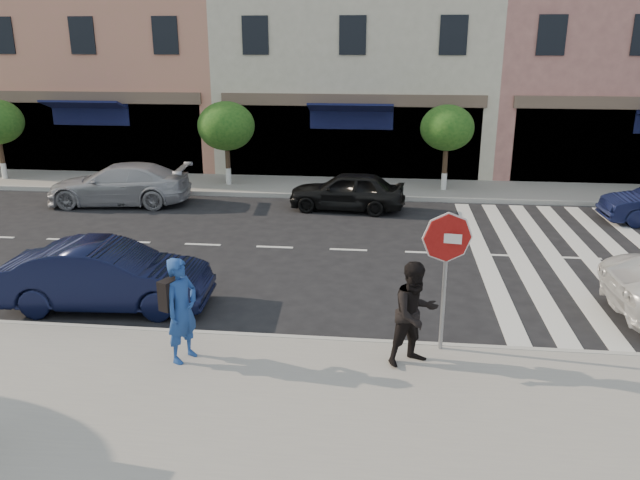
{
  "coord_description": "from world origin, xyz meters",
  "views": [
    {
      "loc": [
        1.0,
        -11.73,
        5.36
      ],
      "look_at": [
        -0.37,
        0.46,
        1.4
      ],
      "focal_mm": 35.0,
      "sensor_mm": 36.0,
      "label": 1
    }
  ],
  "objects": [
    {
      "name": "ground",
      "position": [
        0.0,
        0.0,
        0.0
      ],
      "size": [
        120.0,
        120.0,
        0.0
      ],
      "primitive_type": "plane",
      "color": "black",
      "rests_on": "ground"
    },
    {
      "name": "sidewalk_near",
      "position": [
        0.0,
        -3.75,
        0.07
      ],
      "size": [
        60.0,
        4.5,
        0.15
      ],
      "primitive_type": "cube",
      "color": "gray",
      "rests_on": "ground"
    },
    {
      "name": "sidewalk_far",
      "position": [
        0.0,
        11.0,
        0.07
      ],
      "size": [
        60.0,
        3.0,
        0.15
      ],
      "primitive_type": "cube",
      "color": "gray",
      "rests_on": "ground"
    },
    {
      "name": "building_west_mid",
      "position": [
        -11.0,
        17.0,
        7.0
      ],
      "size": [
        10.0,
        9.0,
        14.0
      ],
      "primitive_type": "cube",
      "color": "tan",
      "rests_on": "ground"
    },
    {
      "name": "building_centre",
      "position": [
        -0.5,
        17.0,
        5.5
      ],
      "size": [
        11.0,
        9.0,
        11.0
      ],
      "primitive_type": "cube",
      "color": "beige",
      "rests_on": "ground"
    },
    {
      "name": "street_tree_wb",
      "position": [
        -5.0,
        10.8,
        2.31
      ],
      "size": [
        2.1,
        2.1,
        3.06
      ],
      "color": "#473323",
      "rests_on": "sidewalk_far"
    },
    {
      "name": "street_tree_c",
      "position": [
        3.0,
        10.8,
        2.36
      ],
      "size": [
        1.9,
        1.9,
        3.04
      ],
      "color": "#473323",
      "rests_on": "sidewalk_far"
    },
    {
      "name": "stop_sign",
      "position": [
        2.01,
        -1.67,
        1.97
      ],
      "size": [
        0.88,
        0.16,
        2.5
      ],
      "rotation": [
        0.0,
        0.0,
        -0.14
      ],
      "color": "gray",
      "rests_on": "sidewalk_near"
    },
    {
      "name": "photographer",
      "position": [
        -2.36,
        -2.52,
        1.06
      ],
      "size": [
        0.67,
        0.78,
        1.82
      ],
      "primitive_type": "imported",
      "rotation": [
        0.0,
        0.0,
        1.15
      ],
      "color": "navy",
      "rests_on": "sidewalk_near"
    },
    {
      "name": "walker",
      "position": [
        1.51,
        -2.21,
        1.05
      ],
      "size": [
        1.1,
        1.05,
        1.79
      ],
      "primitive_type": "imported",
      "rotation": [
        0.0,
        0.0,
        0.58
      ],
      "color": "black",
      "rests_on": "sidewalk_near"
    },
    {
      "name": "car_near_mid",
      "position": [
        -4.71,
        -0.26,
        0.69
      ],
      "size": [
        4.3,
        1.74,
        1.39
      ],
      "primitive_type": "imported",
      "rotation": [
        0.0,
        0.0,
        1.64
      ],
      "color": "black",
      "rests_on": "ground"
    },
    {
      "name": "car_far_left",
      "position": [
        -8.05,
        7.99,
        0.69
      ],
      "size": [
        4.91,
        2.35,
        1.38
      ],
      "primitive_type": "imported",
      "rotation": [
        0.0,
        0.0,
        -1.48
      ],
      "color": "#9E9EA3",
      "rests_on": "ground"
    },
    {
      "name": "car_far_mid",
      "position": [
        -0.34,
        8.1,
        0.64
      ],
      "size": [
        3.87,
        1.83,
        1.28
      ],
      "primitive_type": "imported",
      "rotation": [
        0.0,
        0.0,
        -1.66
      ],
      "color": "black",
      "rests_on": "ground"
    }
  ]
}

